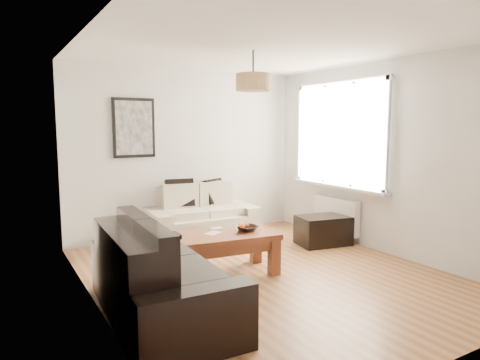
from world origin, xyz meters
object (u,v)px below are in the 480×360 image
loveseat_cream (201,214)px  ottoman (323,230)px  coffee_table (225,254)px  sofa_leather (162,272)px

loveseat_cream → ottoman: (1.43, -1.12, -0.19)m
coffee_table → ottoman: bearing=12.0°
loveseat_cream → coffee_table: (-0.42, -1.51, -0.16)m
loveseat_cream → ottoman: bearing=-34.6°
ottoman → sofa_leather: bearing=-159.2°
coffee_table → sofa_leather: bearing=-145.8°
loveseat_cream → ottoman: loveseat_cream is taller
sofa_leather → loveseat_cream: bearing=-30.5°
sofa_leather → coffee_table: size_ratio=1.60×
coffee_table → ottoman: size_ratio=1.61×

